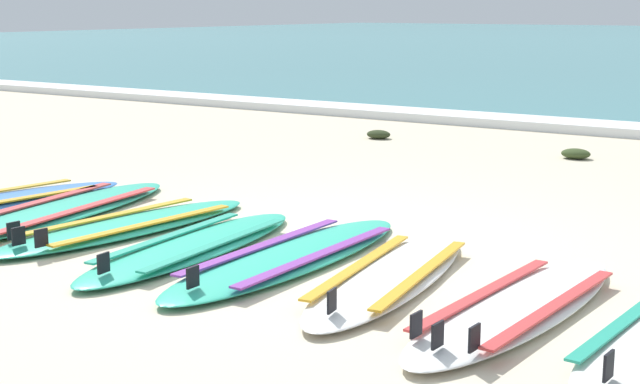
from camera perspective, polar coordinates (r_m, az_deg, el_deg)
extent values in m
plane|color=beige|center=(5.69, 1.25, -3.69)|extent=(80.00, 80.00, 0.00)
cube|color=white|center=(11.48, 18.61, 3.63)|extent=(80.00, 0.74, 0.11)
cube|color=gold|center=(7.17, -18.63, -0.51)|extent=(0.31, 1.52, 0.01)
ellipsoid|color=#2DB793|center=(6.90, -15.81, -1.15)|extent=(0.92, 2.43, 0.07)
cube|color=#D13838|center=(7.03, -17.14, -0.65)|extent=(0.32, 1.65, 0.01)
cube|color=#D13838|center=(6.75, -14.47, -0.98)|extent=(0.32, 1.65, 0.01)
ellipsoid|color=#2DB793|center=(6.32, -11.77, -2.07)|extent=(0.72, 2.14, 0.07)
cube|color=gold|center=(6.46, -12.84, -1.46)|extent=(0.22, 1.47, 0.01)
cube|color=gold|center=(6.17, -10.68, -1.96)|extent=(0.22, 1.47, 0.01)
cube|color=black|center=(5.84, -18.03, -2.59)|extent=(0.02, 0.09, 0.11)
cube|color=black|center=(5.99, -18.30, -2.26)|extent=(0.02, 0.09, 0.11)
cube|color=black|center=(5.76, -16.75, -2.71)|extent=(0.02, 0.09, 0.11)
ellipsoid|color=#2DB793|center=(5.73, -7.81, -3.32)|extent=(0.68, 2.07, 0.07)
cube|color=teal|center=(5.83, -9.27, -2.70)|extent=(0.19, 1.43, 0.01)
cube|color=teal|center=(5.61, -6.32, -3.16)|extent=(0.19, 1.43, 0.01)
cube|color=black|center=(5.11, -13.16, -4.27)|extent=(0.02, 0.09, 0.11)
ellipsoid|color=#2DB793|center=(5.45, -1.83, -3.99)|extent=(0.57, 2.22, 0.07)
cube|color=purple|center=(5.55, -3.52, -3.28)|extent=(0.09, 1.55, 0.01)
cube|color=purple|center=(5.33, -0.08, -3.88)|extent=(0.09, 1.55, 0.01)
cube|color=black|center=(4.77, -7.82, -5.20)|extent=(0.01, 0.09, 0.11)
ellipsoid|color=white|center=(5.08, 4.34, -5.16)|extent=(0.81, 2.06, 0.07)
cube|color=gold|center=(5.13, 2.45, -4.49)|extent=(0.29, 1.40, 0.01)
cube|color=gold|center=(5.01, 6.29, -4.94)|extent=(0.29, 1.40, 0.01)
cube|color=black|center=(4.36, 0.73, -6.70)|extent=(0.03, 0.09, 0.11)
ellipsoid|color=white|center=(4.65, 12.04, -6.94)|extent=(0.61, 2.05, 0.07)
cube|color=#D13838|center=(4.71, 10.03, -6.09)|extent=(0.14, 1.42, 0.01)
cube|color=#D13838|center=(4.57, 14.16, -6.82)|extent=(0.14, 1.42, 0.01)
cube|color=black|center=(3.95, 7.24, -8.71)|extent=(0.02, 0.09, 0.11)
cube|color=black|center=(4.07, 5.92, -8.10)|extent=(0.02, 0.09, 0.11)
cube|color=black|center=(3.94, 9.46, -8.84)|extent=(0.02, 0.09, 0.11)
cube|color=teal|center=(4.52, 18.50, -7.28)|extent=(0.15, 1.37, 0.01)
cube|color=black|center=(3.77, 17.30, -10.16)|extent=(0.02, 0.09, 0.11)
ellipsoid|color=#384723|center=(9.49, 15.44, 2.28)|extent=(0.29, 0.23, 0.10)
ellipsoid|color=#2D381E|center=(10.57, 3.62, 3.55)|extent=(0.28, 0.22, 0.10)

